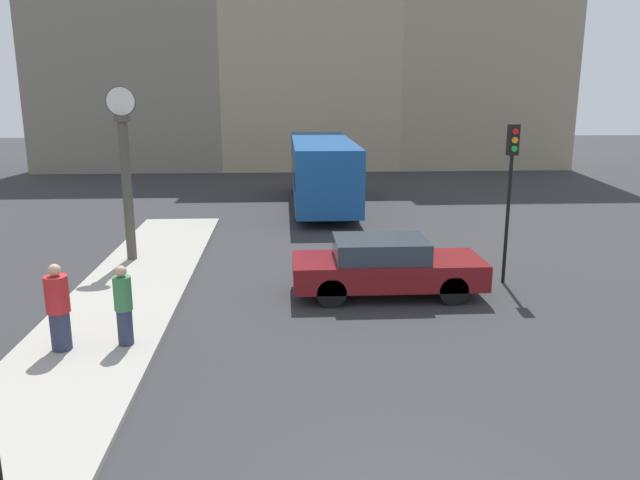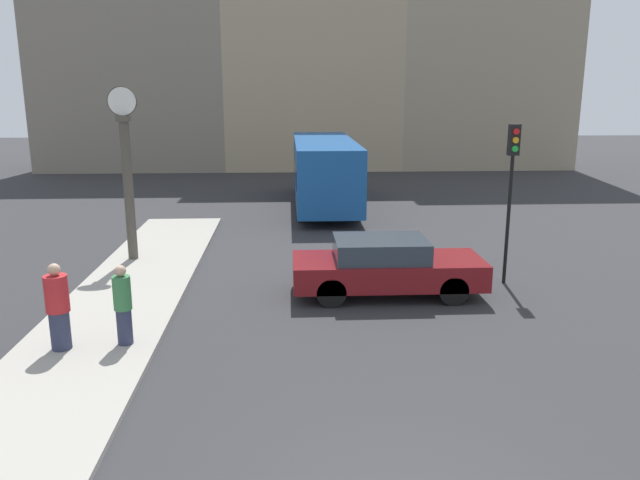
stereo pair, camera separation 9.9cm
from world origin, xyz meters
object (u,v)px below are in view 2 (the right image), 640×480
Objects in this scene: street_clock at (127,174)px; pedestrian_red_top at (58,308)px; sedan_car at (386,266)px; bus_distant at (324,169)px; traffic_light_far at (512,172)px; pedestrian_green_hoodie at (123,305)px.

pedestrian_red_top is (0.19, -6.46, -1.65)m from street_clock.
bus_distant is at bearing 93.93° from sedan_car.
street_clock is at bearing 91.66° from pedestrian_red_top.
traffic_light_far is at bearing -69.90° from bus_distant.
street_clock reaches higher than sedan_car.
street_clock is at bearing 154.19° from sedan_car.
pedestrian_red_top is 1.07× the size of pedestrian_green_hoodie.
bus_distant is at bearing 68.64° from pedestrian_red_top.
traffic_light_far reaches higher than pedestrian_red_top.
pedestrian_green_hoodie is (1.33, -6.28, -1.68)m from street_clock.
street_clock is 2.91× the size of pedestrian_red_top.
sedan_car is 11.85m from bus_distant.
street_clock reaches higher than pedestrian_red_top.
traffic_light_far is at bearing 21.74° from pedestrian_red_top.
pedestrian_red_top is (-6.66, -3.15, 0.20)m from sedan_car.
bus_distant reaches higher than pedestrian_red_top.
bus_distant is 5.70× the size of pedestrian_red_top.
bus_distant is 2.35× the size of traffic_light_far.
pedestrian_red_top is at bearing -111.36° from bus_distant.
street_clock is 6.64m from pedestrian_green_hoodie.
sedan_car is at bearing 28.34° from pedestrian_green_hoodie.
pedestrian_red_top is (-9.87, -3.94, -1.96)m from traffic_light_far.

